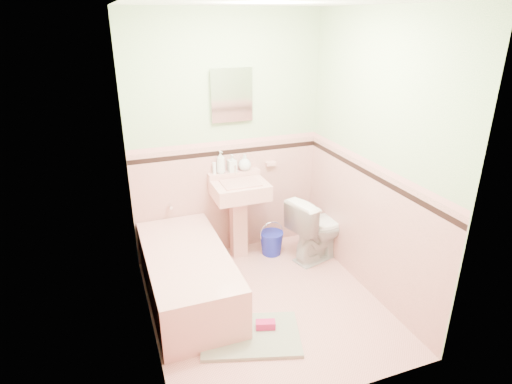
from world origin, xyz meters
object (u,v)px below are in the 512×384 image
object	(u,v)px
soap_bottle_left	(221,162)
bucket	(271,243)
shoe	(266,325)
soap_bottle_mid	(232,163)
medicine_cabinet	(231,95)
toilet	(320,227)
soap_bottle_right	(245,162)
sink	(240,221)
bathtub	(188,277)

from	to	relation	value
soap_bottle_left	bucket	world-z (taller)	soap_bottle_left
bucket	shoe	size ratio (longest dim) A/B	1.58
soap_bottle_mid	bucket	size ratio (longest dim) A/B	0.73
medicine_cabinet	soap_bottle_mid	size ratio (longest dim) A/B	2.54
medicine_cabinet	toilet	world-z (taller)	medicine_cabinet
soap_bottle_right	bucket	distance (m)	0.93
soap_bottle_left	bucket	bearing A→B (deg)	-25.57
sink	soap_bottle_left	xyz separation A→B (m)	(-0.14, 0.18, 0.61)
sink	soap_bottle_left	bearing A→B (deg)	127.74
soap_bottle_right	bucket	size ratio (longest dim) A/B	0.67
soap_bottle_right	shoe	bearing A→B (deg)	-102.46
medicine_cabinet	soap_bottle_right	xyz separation A→B (m)	(0.12, -0.03, -0.69)
soap_bottle_mid	sink	bearing A→B (deg)	-84.11
soap_bottle_right	medicine_cabinet	bearing A→B (deg)	165.92
soap_bottle_left	soap_bottle_right	xyz separation A→B (m)	(0.26, 0.00, -0.03)
sink	soap_bottle_right	size ratio (longest dim) A/B	5.04
soap_bottle_right	toilet	xyz separation A→B (m)	(0.67, -0.47, -0.65)
soap_bottle_left	soap_bottle_mid	bearing A→B (deg)	0.00
bucket	soap_bottle_right	bearing A→B (deg)	133.82
toilet	bucket	size ratio (longest dim) A/B	2.79
soap_bottle_mid	medicine_cabinet	bearing A→B (deg)	58.25
medicine_cabinet	soap_bottle_right	world-z (taller)	medicine_cabinet
medicine_cabinet	soap_bottle_right	size ratio (longest dim) A/B	2.73
bathtub	soap_bottle_right	size ratio (longest dim) A/B	8.78
sink	medicine_cabinet	bearing A→B (deg)	90.00
medicine_cabinet	shoe	bearing A→B (deg)	-97.47
soap_bottle_left	toilet	world-z (taller)	soap_bottle_left
bathtub	soap_bottle_mid	distance (m)	1.25
shoe	bucket	bearing A→B (deg)	83.19
bathtub	soap_bottle_left	distance (m)	1.21
soap_bottle_mid	shoe	bearing A→B (deg)	-96.87
toilet	bathtub	bearing A→B (deg)	83.12
soap_bottle_mid	soap_bottle_right	size ratio (longest dim) A/B	1.08
medicine_cabinet	soap_bottle_mid	bearing A→B (deg)	-121.75
soap_bottle_right	toilet	size ratio (longest dim) A/B	0.24
soap_bottle_mid	toilet	size ratio (longest dim) A/B	0.26
bucket	shoe	world-z (taller)	bucket
sink	soap_bottle_right	xyz separation A→B (m)	(0.12, 0.18, 0.57)
soap_bottle_left	bucket	distance (m)	1.05
bathtub	medicine_cabinet	bearing A→B (deg)	47.42
medicine_cabinet	shoe	xyz separation A→B (m)	(-0.18, -1.40, -1.64)
sink	soap_bottle_left	size ratio (longest dim) A/B	3.67
soap_bottle_left	bathtub	bearing A→B (deg)	-127.29
bathtub	shoe	xyz separation A→B (m)	(0.50, -0.66, -0.16)
bathtub	soap_bottle_left	xyz separation A→B (m)	(0.54, 0.71, 0.81)
medicine_cabinet	soap_bottle_left	distance (m)	0.68
medicine_cabinet	toilet	bearing A→B (deg)	-32.46
soap_bottle_left	toilet	distance (m)	1.24
medicine_cabinet	bucket	xyz separation A→B (m)	(0.34, -0.26, -1.57)
medicine_cabinet	bucket	distance (m)	1.63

